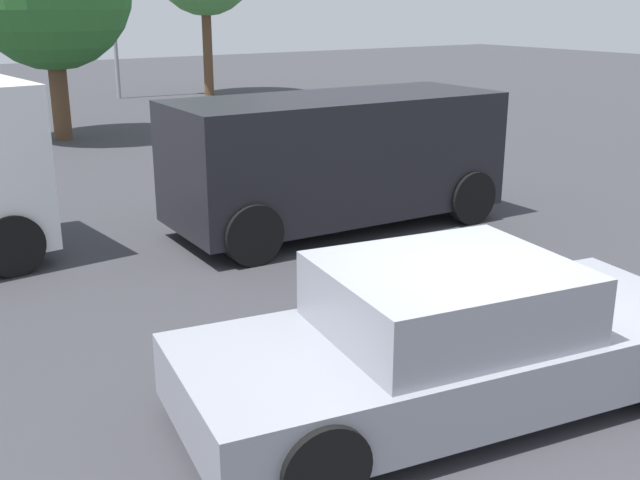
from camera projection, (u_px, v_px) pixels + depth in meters
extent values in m
plane|color=#38383D|center=(472.00, 401.00, 6.48)|extent=(80.00, 80.00, 0.00)
cube|color=gray|center=(454.00, 355.00, 6.35)|extent=(4.79, 2.46, 0.52)
cube|color=gray|center=(447.00, 297.00, 6.15)|extent=(2.15, 1.91, 0.55)
cube|color=slate|center=(538.00, 280.00, 6.51)|extent=(0.29, 1.49, 0.46)
cube|color=slate|center=(345.00, 315.00, 5.79)|extent=(0.29, 1.49, 0.46)
cylinder|color=black|center=(539.00, 302.00, 7.73)|extent=(0.67, 0.32, 0.64)
cylinder|color=black|center=(239.00, 361.00, 6.47)|extent=(0.67, 0.32, 0.64)
cylinder|color=black|center=(322.00, 465.00, 5.03)|extent=(0.67, 0.32, 0.64)
cube|color=slate|center=(20.00, 123.00, 10.03)|extent=(0.19, 1.76, 0.82)
cylinder|color=black|center=(12.00, 245.00, 9.35)|extent=(0.78, 0.31, 0.76)
cube|color=black|center=(336.00, 155.00, 11.14)|extent=(4.91, 2.05, 1.69)
cube|color=slate|center=(463.00, 117.00, 12.22)|extent=(0.11, 1.59, 0.67)
cylinder|color=black|center=(399.00, 175.00, 12.97)|extent=(0.81, 0.28, 0.80)
cylinder|color=black|center=(470.00, 197.00, 11.53)|extent=(0.81, 0.28, 0.80)
cylinder|color=black|center=(197.00, 204.00, 11.16)|extent=(0.81, 0.28, 0.80)
cylinder|color=black|center=(252.00, 234.00, 9.72)|extent=(0.81, 0.28, 0.80)
cylinder|color=black|center=(317.00, 160.00, 14.22)|extent=(0.13, 0.13, 0.81)
cylinder|color=black|center=(308.00, 160.00, 14.21)|extent=(0.13, 0.13, 0.81)
cube|color=#3359B2|center=(312.00, 122.00, 14.01)|extent=(0.47, 0.41, 0.58)
cylinder|color=#3359B2|center=(326.00, 125.00, 14.04)|extent=(0.09, 0.09, 0.68)
cylinder|color=#3359B2|center=(299.00, 125.00, 14.01)|extent=(0.09, 0.09, 0.68)
sphere|color=#936B4C|center=(312.00, 100.00, 13.89)|extent=(0.22, 0.22, 0.22)
cylinder|color=brown|center=(60.00, 95.00, 18.35)|extent=(0.42, 0.42, 2.11)
cylinder|color=brown|center=(208.00, 50.00, 26.90)|extent=(0.33, 0.33, 3.14)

